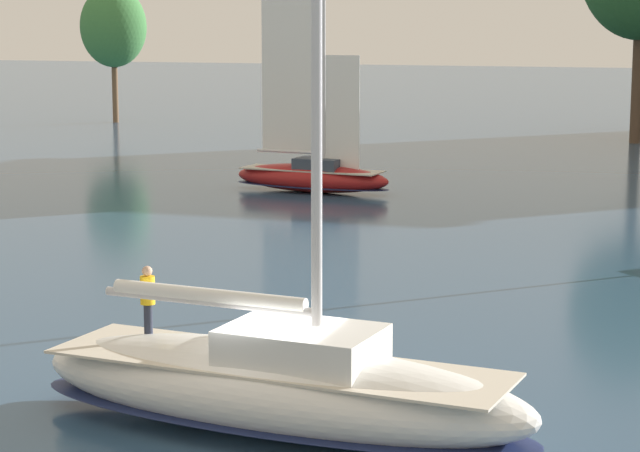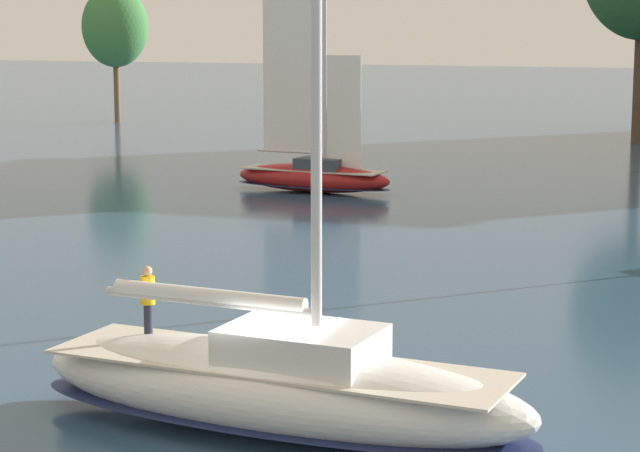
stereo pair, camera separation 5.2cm
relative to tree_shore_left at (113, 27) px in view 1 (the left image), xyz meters
The scene contains 4 objects.
ground_plane 82.19m from the tree_shore_left, 60.52° to the right, with size 400.00×400.00×0.00m, color #2D4C6B.
tree_shore_left is the anchor object (origin of this frame).
sailboat_main 82.11m from the tree_shore_left, 60.50° to the right, with size 12.08×4.61×16.18m.
sailboat_moored_far_slip 46.33m from the tree_shore_left, 50.35° to the right, with size 8.80×3.41×11.79m.
Camera 1 is at (8.86, -24.50, 8.97)m, focal length 70.00 mm.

